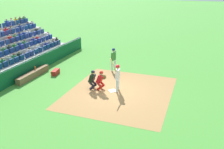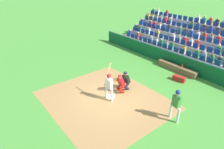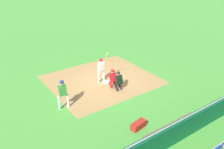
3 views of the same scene
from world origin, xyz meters
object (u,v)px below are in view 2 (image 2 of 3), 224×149
batter_at_plate (109,84)px  dugout_bench (177,68)px  on_deck_batter (176,102)px  home_plate_marker (111,97)px  catcher_crouching (120,82)px  home_plate_umpire (126,80)px  water_bottle_on_bench (182,66)px  equipment_duffel_bag (179,79)px

batter_at_plate → dugout_bench: batter_at_plate is taller
dugout_bench → on_deck_batter: size_ratio=1.87×
home_plate_marker → dugout_bench: size_ratio=0.13×
home_plate_marker → on_deck_batter: (-3.64, -1.23, 1.07)m
catcher_crouching → home_plate_umpire: size_ratio=0.99×
home_plate_umpire → water_bottle_on_bench: 5.03m
batter_at_plate → dugout_bench: size_ratio=0.66×
catcher_crouching → equipment_duffel_bag: catcher_crouching is taller
batter_at_plate → home_plate_umpire: (0.29, -1.57, -0.37)m
catcher_crouching → water_bottle_on_bench: size_ratio=5.28×
home_plate_marker → water_bottle_on_bench: (-0.68, -6.26, 0.55)m
batter_at_plate → on_deck_batter: batter_at_plate is taller
home_plate_marker → catcher_crouching: (0.05, -0.78, 0.70)m
water_bottle_on_bench → on_deck_batter: size_ratio=0.14×
batter_at_plate → home_plate_marker: bearing=-60.2°
on_deck_batter → home_plate_marker: bearing=18.6°
batter_at_plate → dugout_bench: bearing=-91.2°
water_bottle_on_bench → equipment_duffel_bag: size_ratio=0.28×
catcher_crouching → on_deck_batter: on_deck_batter is taller
home_plate_marker → catcher_crouching: size_ratio=0.34×
equipment_duffel_bag → on_deck_batter: 4.51m
home_plate_umpire → batter_at_plate: bearing=100.5°
home_plate_umpire → catcher_crouching: bearing=98.9°
dugout_bench → batter_at_plate: bearing=88.8°
home_plate_marker → equipment_duffel_bag: 5.18m
equipment_duffel_bag → on_deck_batter: bearing=111.4°
home_plate_umpire → dugout_bench: home_plate_umpire is taller
catcher_crouching → on_deck_batter: size_ratio=0.73×
home_plate_umpire → on_deck_batter: size_ratio=0.74×
dugout_bench → on_deck_batter: (-3.35, 4.96, 0.86)m
dugout_bench → water_bottle_on_bench: (-0.39, -0.07, 0.34)m
batter_at_plate → on_deck_batter: size_ratio=1.23×
batter_at_plate → water_bottle_on_bench: 6.57m
home_plate_marker → home_plate_umpire: size_ratio=0.34×
water_bottle_on_bench → equipment_duffel_bag: 1.48m
home_plate_umpire → dugout_bench: bearing=-95.0°
home_plate_umpire → water_bottle_on_bench: (-0.82, -4.96, -0.15)m
catcher_crouching → water_bottle_on_bench: bearing=-97.6°
dugout_bench → water_bottle_on_bench: 0.52m
home_plate_marker → water_bottle_on_bench: water_bottle_on_bench is taller
home_plate_umpire → equipment_duffel_bag: 4.02m
home_plate_marker → home_plate_umpire: bearing=-84.0°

